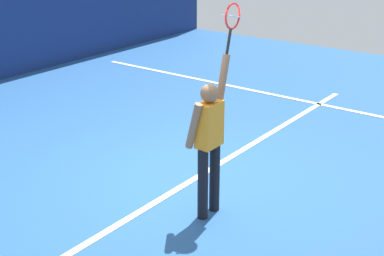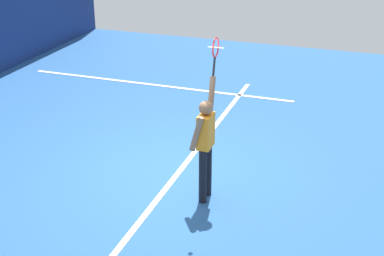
% 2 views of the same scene
% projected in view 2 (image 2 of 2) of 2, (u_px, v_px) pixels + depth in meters
% --- Properties ---
extents(ground_plane, '(18.00, 18.00, 0.00)m').
position_uv_depth(ground_plane, '(169.00, 171.00, 9.85)').
color(ground_plane, '#23518C').
extents(court_baseline, '(10.00, 0.10, 0.01)m').
position_uv_depth(court_baseline, '(179.00, 173.00, 9.79)').
color(court_baseline, white).
rests_on(court_baseline, ground_plane).
extents(court_sideline, '(0.10, 7.00, 0.01)m').
position_uv_depth(court_sideline, '(157.00, 85.00, 14.04)').
color(court_sideline, white).
rests_on(court_sideline, ground_plane).
extents(tennis_player, '(0.63, 0.31, 1.98)m').
position_uv_depth(tennis_player, '(205.00, 142.00, 8.62)').
color(tennis_player, black).
rests_on(tennis_player, ground_plane).
extents(tennis_racket, '(0.38, 0.27, 0.63)m').
position_uv_depth(tennis_racket, '(215.00, 50.00, 8.44)').
color(tennis_racket, black).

